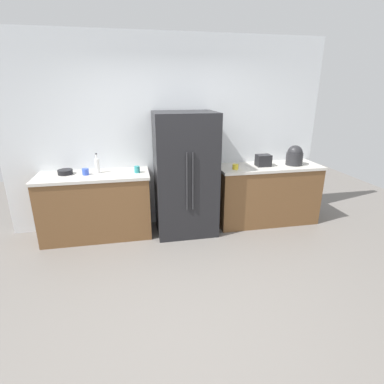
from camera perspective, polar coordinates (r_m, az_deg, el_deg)
ground_plane at (r=3.34m, az=0.43°, el=-18.31°), size 9.43×9.43×0.00m
kitchen_back_panel at (r=4.53m, az=-4.42°, el=10.96°), size 4.72×0.10×2.78m
counter_left at (r=4.43m, az=-17.95°, el=-2.54°), size 1.52×0.62×0.93m
counter_right at (r=4.84m, az=14.14°, el=-0.34°), size 1.60×0.62×0.93m
refrigerator at (r=4.26m, az=-1.31°, el=3.39°), size 0.86×0.72×1.75m
toaster at (r=4.63m, az=13.57°, el=5.94°), size 0.21×0.17×0.17m
rice_cooker at (r=4.83m, az=19.16°, el=6.61°), size 0.25×0.25×0.30m
bottle_a at (r=4.33m, az=-17.79°, el=4.92°), size 0.06×0.06×0.28m
cup_a at (r=4.37m, az=8.36°, el=4.83°), size 0.09×0.09×0.07m
cup_b at (r=4.22m, az=-10.54°, el=4.31°), size 0.08×0.08×0.09m
cup_c at (r=4.29m, az=-19.84°, el=3.70°), size 0.09×0.09×0.09m
bowl_a at (r=4.42m, az=-23.23°, el=3.57°), size 0.20×0.20×0.06m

